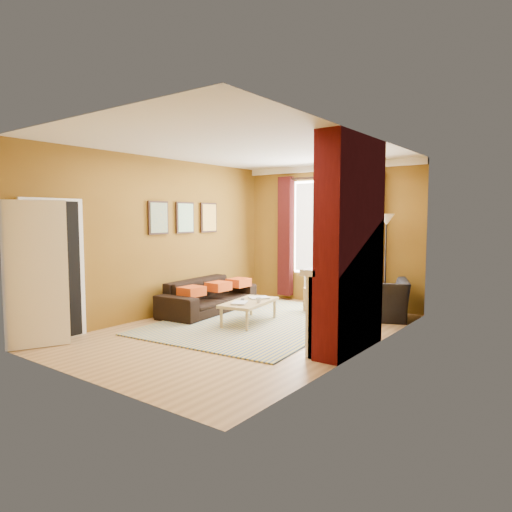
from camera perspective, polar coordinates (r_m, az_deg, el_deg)
name	(u,v)px	position (r m, az deg, el deg)	size (l,w,h in m)	color
ground	(246,331)	(7.18, -1.20, -9.32)	(5.50, 5.50, 0.00)	#997345
room_walls	(291,243)	(6.84, 4.38, 1.67)	(3.82, 5.54, 2.83)	brown
striped_rug	(256,321)	(7.79, 0.05, -8.10)	(3.05, 3.97, 0.02)	#34548F
sofa	(209,296)	(8.54, -5.92, -4.95)	(2.10, 0.82, 0.61)	black
armchair	(375,299)	(8.17, 14.68, -5.23)	(1.08, 0.94, 0.70)	black
coffee_table	(249,303)	(7.56, -0.86, -5.96)	(0.76, 1.22, 0.38)	tan
wicker_stool	(313,300)	(8.59, 7.11, -5.47)	(0.36, 0.36, 0.44)	olive
floor_lamp	(386,236)	(8.27, 15.97, 2.43)	(0.29, 0.29, 1.82)	black
book_a	(232,303)	(7.35, -2.96, -5.83)	(0.23, 0.31, 0.03)	#999999
book_b	(256,297)	(7.89, 0.06, -5.10)	(0.24, 0.33, 0.03)	#999999
mug	(259,300)	(7.39, 0.34, -5.54)	(0.09, 0.09, 0.09)	#999999
tv_remote	(242,300)	(7.60, -1.71, -5.49)	(0.14, 0.18, 0.02)	#252528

